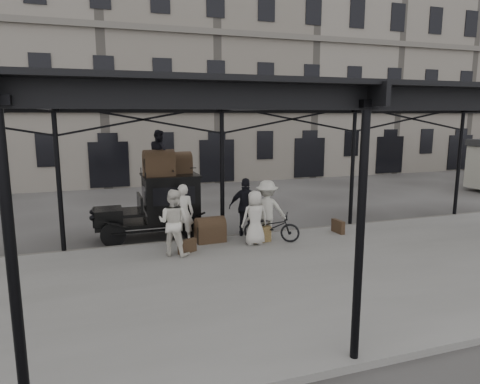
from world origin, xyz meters
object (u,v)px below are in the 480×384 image
Objects in this scene: porter_official at (246,207)px; taxi at (162,203)px; porter_left at (183,213)px; bicycle at (272,227)px; steamer_trunk_platform at (210,231)px; steamer_trunk_roof_near at (159,165)px.

taxi is at bearing -4.85° from porter_official.
taxi is 1.94× the size of porter_left.
steamer_trunk_platform is (-1.89, 0.59, -0.13)m from bicycle.
taxi is at bearing 125.34° from steamer_trunk_platform.
taxi is 3.65× the size of steamer_trunk_roof_near.
porter_left is at bearing -69.22° from taxi.
taxi is 3.92m from bicycle.
bicycle is (0.55, -0.91, -0.51)m from porter_official.
bicycle is 4.27m from steamer_trunk_roof_near.
porter_official is 3.24m from steamer_trunk_roof_near.
steamer_trunk_roof_near reaches higher than porter_official.
porter_official is (2.15, 0.00, 0.04)m from porter_left.
taxi is 3.92× the size of steamer_trunk_platform.
steamer_trunk_roof_near reaches higher than steamer_trunk_platform.
taxi reaches higher than steamer_trunk_platform.
taxi is 2.94m from porter_official.
bicycle is at bearing -20.92° from steamer_trunk_platform.
bicycle reaches higher than steamer_trunk_platform.
bicycle is at bearing 177.84° from porter_left.
porter_official is 2.11× the size of steamer_trunk_platform.
steamer_trunk_roof_near is at bearing 0.23° from porter_official.
steamer_trunk_roof_near reaches higher than porter_left.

